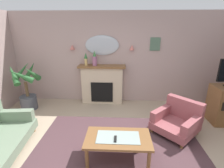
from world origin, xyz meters
The scene contains 14 objects.
floor centered at (0.00, 0.00, -0.05)m, with size 7.29×6.02×0.10m, color tan.
wall_back centered at (0.00, 2.56, 1.32)m, with size 7.29×0.10×2.64m, color #B29993.
patterned_rug centered at (0.00, 0.20, 0.01)m, with size 3.20×2.40×0.01m, color #4C3338.
fireplace centered at (-0.52, 2.34, 0.57)m, with size 1.36×0.36×1.16m.
mantel_vase_right centered at (-0.97, 2.31, 1.36)m, with size 0.10×0.10×0.36m.
mantel_vase_centre centered at (-0.72, 2.31, 1.34)m, with size 0.13×0.13×0.42m.
wall_mirror centered at (-0.52, 2.48, 1.71)m, with size 0.96×0.06×0.56m, color #B2BCC6.
wall_sconce_left centered at (-1.37, 2.43, 1.66)m, with size 0.14×0.14×0.14m, color #D17066.
wall_sconce_right centered at (0.33, 2.43, 1.66)m, with size 0.14×0.14×0.14m, color #D17066.
framed_picture centered at (0.98, 2.49, 1.75)m, with size 0.28×0.03×0.36m, color #4C6B56.
coffee_table centered at (-0.01, 0.02, 0.38)m, with size 1.10×0.60×0.45m.
tv_remote centered at (-0.05, -0.04, 0.45)m, with size 0.04×0.16×0.02m, color black.
armchair_near_fireplace centered at (1.27, 0.88, 0.31)m, with size 1.15×1.15×0.71m.
potted_plant_corner_palm centered at (-2.55, 1.81, 0.64)m, with size 0.81×0.86×1.34m.
Camera 1 is at (-0.00, -2.31, 2.17)m, focal length 26.44 mm.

